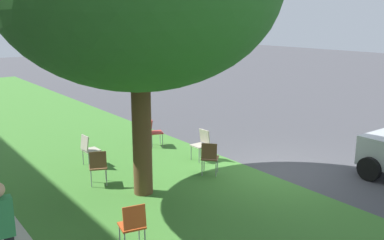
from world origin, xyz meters
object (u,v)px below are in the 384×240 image
chair_5 (154,130)px  chair_1 (89,148)px  chair_3 (202,142)px  chair_4 (98,165)px  chair_2 (133,223)px  pedestrian_0 (2,232)px  chair_0 (210,156)px

chair_5 → chair_1: bearing=102.9°
chair_3 → chair_4: size_ratio=1.00×
chair_1 → chair_2: 4.79m
chair_5 → pedestrian_0: bearing=131.3°
chair_4 → pedestrian_0: size_ratio=0.52×
chair_0 → chair_5: bearing=-4.2°
chair_2 → chair_3: (3.20, -4.01, 0.00)m
chair_5 → pedestrian_0: (-4.99, 5.69, 0.41)m
chair_2 → chair_3: size_ratio=1.00×
chair_3 → pedestrian_0: pedestrian_0 is taller
chair_3 → chair_5: size_ratio=1.00×
chair_5 → chair_4: bearing=125.5°
chair_5 → pedestrian_0: pedestrian_0 is taller
chair_0 → chair_2: 4.00m
chair_0 → chair_3: (1.10, -0.60, 0.00)m
chair_0 → chair_5: same height
chair_0 → chair_2: size_ratio=1.00×
chair_2 → pedestrian_0: 2.10m
chair_3 → chair_1: bearing=62.9°
chair_0 → chair_3: 1.25m
chair_1 → chair_2: (-4.63, 1.21, 0.00)m
pedestrian_0 → chair_2: bearing=-95.5°
chair_1 → chair_2: bearing=165.4°
chair_3 → pedestrian_0: bearing=116.3°
chair_2 → chair_5: same height
chair_3 → chair_4: (-0.02, 3.20, 0.00)m
chair_0 → chair_4: 2.81m
chair_0 → pedestrian_0: size_ratio=0.52×
chair_1 → pedestrian_0: size_ratio=0.52×
chair_2 → chair_0: bearing=-58.4°
chair_1 → pedestrian_0: pedestrian_0 is taller
chair_2 → chair_5: size_ratio=1.00×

